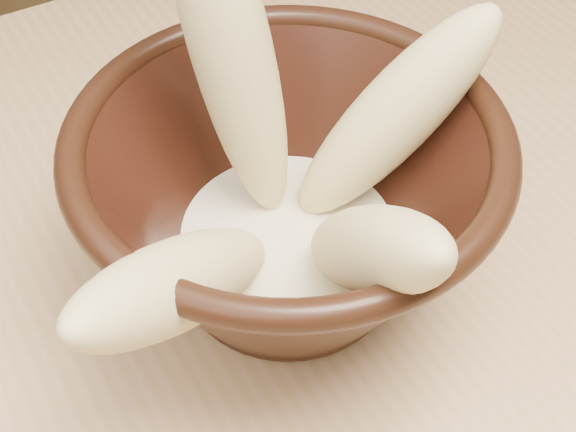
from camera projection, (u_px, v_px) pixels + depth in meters
name	position (u px, v px, depth m)	size (l,w,h in m)	color
table	(351.00, 348.00, 0.56)	(1.20, 0.80, 0.75)	tan
bowl	(288.00, 203.00, 0.44)	(0.24, 0.24, 0.13)	black
milk_puddle	(288.00, 240.00, 0.47)	(0.13, 0.13, 0.02)	beige
banana_upright	(230.00, 44.00, 0.41)	(0.04, 0.04, 0.22)	#CABC77
banana_left	(180.00, 283.00, 0.38)	(0.04, 0.04, 0.17)	#CABC77
banana_right	(393.00, 117.00, 0.44)	(0.04, 0.04, 0.16)	#CABC77
banana_front	(373.00, 250.00, 0.38)	(0.04, 0.04, 0.16)	#CABC77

